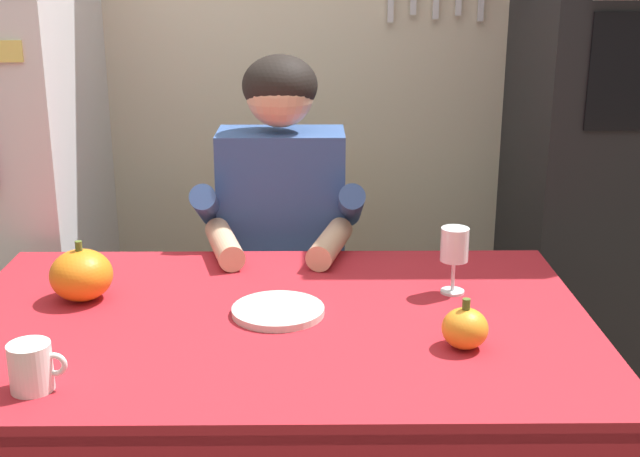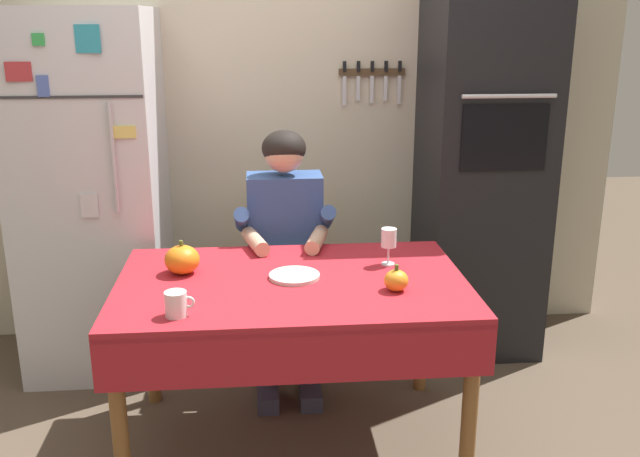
{
  "view_description": "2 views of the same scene",
  "coord_description": "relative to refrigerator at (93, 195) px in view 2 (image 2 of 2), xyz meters",
  "views": [
    {
      "loc": [
        0.09,
        -1.61,
        1.48
      ],
      "look_at": [
        0.11,
        0.29,
        0.89
      ],
      "focal_mm": 47.52,
      "sensor_mm": 36.0,
      "label": 1
    },
    {
      "loc": [
        -0.12,
        -2.55,
        1.75
      ],
      "look_at": [
        0.13,
        0.24,
        0.91
      ],
      "focal_mm": 39.5,
      "sensor_mm": 36.0,
      "label": 2
    }
  ],
  "objects": [
    {
      "name": "ground_plane",
      "position": [
        0.95,
        -0.96,
        -0.9
      ],
      "size": [
        10.0,
        10.0,
        0.0
      ],
      "primitive_type": "plane",
      "color": "brown",
      "rests_on": "ground"
    },
    {
      "name": "back_wall_assembly",
      "position": [
        1.0,
        0.39,
        0.4
      ],
      "size": [
        3.7,
        0.13,
        2.6
      ],
      "color": "beige",
      "rests_on": "ground"
    },
    {
      "name": "refrigerator",
      "position": [
        0.0,
        0.0,
        0.0
      ],
      "size": [
        0.68,
        0.71,
        1.8
      ],
      "color": "silver",
      "rests_on": "ground"
    },
    {
      "name": "wall_oven",
      "position": [
        2.0,
        0.04,
        0.15
      ],
      "size": [
        0.6,
        0.64,
        2.1
      ],
      "color": "black",
      "rests_on": "ground"
    },
    {
      "name": "dining_table",
      "position": [
        0.95,
        -0.88,
        -0.24
      ],
      "size": [
        1.4,
        0.9,
        0.74
      ],
      "color": "brown",
      "rests_on": "ground"
    },
    {
      "name": "chair_behind_person",
      "position": [
        0.95,
        -0.09,
        -0.39
      ],
      "size": [
        0.4,
        0.4,
        0.93
      ],
      "color": "#9E6B33",
      "rests_on": "ground"
    },
    {
      "name": "seated_person",
      "position": [
        0.95,
        -0.28,
        -0.16
      ],
      "size": [
        0.47,
        0.55,
        1.25
      ],
      "color": "#38384C",
      "rests_on": "ground"
    },
    {
      "name": "coffee_mug",
      "position": [
        0.53,
        -1.18,
        -0.11
      ],
      "size": [
        0.11,
        0.08,
        0.09
      ],
      "color": "white",
      "rests_on": "dining_table"
    },
    {
      "name": "wine_glass",
      "position": [
        1.37,
        -0.71,
        -0.05
      ],
      "size": [
        0.07,
        0.07,
        0.16
      ],
      "color": "white",
      "rests_on": "dining_table"
    },
    {
      "name": "pumpkin_large",
      "position": [
        0.51,
        -0.75,
        -0.1
      ],
      "size": [
        0.14,
        0.14,
        0.14
      ],
      "color": "orange",
      "rests_on": "dining_table"
    },
    {
      "name": "pumpkin_medium",
      "position": [
        1.34,
        -1.01,
        -0.12
      ],
      "size": [
        0.09,
        0.09,
        0.11
      ],
      "color": "orange",
      "rests_on": "dining_table"
    },
    {
      "name": "serving_tray",
      "position": [
        0.96,
        -0.84,
        -0.15
      ],
      "size": [
        0.21,
        0.21,
        0.02
      ],
      "primitive_type": "cylinder",
      "color": "silver",
      "rests_on": "dining_table"
    }
  ]
}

